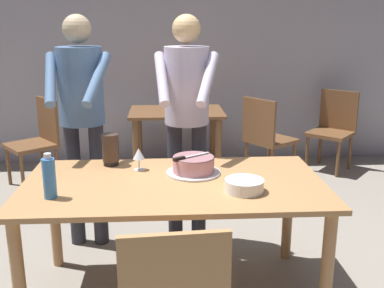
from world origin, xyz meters
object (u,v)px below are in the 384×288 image
Objects in this scene: wine_glass_near at (139,154)px; hurricane_lamp at (110,149)px; cake_on_platter at (193,166)px; background_chair_2 at (333,127)px; water_bottle at (49,178)px; cake_knife at (184,158)px; main_dining_table at (174,197)px; background_table at (177,125)px; plate_stack at (244,185)px; person_cutting_cake at (187,106)px; background_chair_0 at (266,136)px; background_chair_1 at (37,139)px; person_standing_beside at (82,107)px.

wine_glass_near is 0.22m from hurricane_lamp.
hurricane_lamp is at bearing 159.12° from cake_on_platter.
water_bottle is at bearing -133.93° from background_chair_2.
background_chair_2 is (1.81, 2.32, -0.37)m from cake_knife.
hurricane_lamp is at bearing 152.80° from cake_knife.
main_dining_table is 7.56× the size of cake_knife.
background_table is at bearing 89.74° from cake_knife.
main_dining_table is at bearing -122.37° from cake_knife.
water_bottle is 3.69m from background_chair_2.
cake_knife is at bearing 138.39° from plate_stack.
water_bottle is 1.19× the size of hurricane_lamp.
person_cutting_cake is (0.04, 0.58, 0.21)m from cake_knife.
background_chair_2 is (2.55, 2.64, -0.37)m from water_bottle.
background_chair_0 and background_chair_2 have the same top height.
cake_knife is 2.97m from background_chair_2.
hurricane_lamp is at bearing -146.86° from person_cutting_cake.
background_chair_1 reaches higher than cake_knife.
person_standing_beside reaches higher than background_table.
cake_on_platter is 0.34× the size of background_table.
main_dining_table is 5.25× the size of cake_on_platter.
plate_stack is 1.53× the size of wine_glass_near.
water_bottle is 0.95m from person_standing_beside.
cake_on_platter is 0.38× the size of background_chair_1.
background_table is at bearing 81.75° from wine_glass_near.
water_bottle is 0.25× the size of background_table.
cake_on_platter is at bearing -52.56° from background_chair_1.
plate_stack is 0.22× the size of background_table.
water_bottle is 0.62m from hurricane_lamp.
background_chair_0 is at bearing 63.75° from main_dining_table.
cake_on_platter is 0.42m from plate_stack.
wine_glass_near is 0.60m from person_cutting_cake.
person_standing_beside is at bearing 177.73° from person_cutting_cake.
background_chair_0 is 1.00× the size of background_chair_2.
hurricane_lamp reaches higher than cake_knife.
person_cutting_cake is 2.55m from background_chair_2.
background_chair_1 is at bearing 121.74° from wine_glass_near.
person_cutting_cake reaches higher than background_chair_2.
person_standing_beside is (-0.24, 0.37, 0.22)m from hurricane_lamp.
cake_knife is at bearing -115.89° from background_chair_0.
main_dining_table is 2.26m from background_table.
water_bottle is at bearing -73.09° from background_chair_1.
person_standing_beside reaches higher than main_dining_table.
background_table is at bearing 73.21° from water_bottle.
background_chair_2 is (3.25, 0.33, 0.00)m from background_chair_1.
main_dining_table is 0.73m from water_bottle.
main_dining_table is at bearing -56.92° from background_chair_1.
person_cutting_cake is at bearing 33.14° from hurricane_lamp.
plate_stack is (0.39, -0.18, 0.13)m from main_dining_table.
person_standing_beside is (0.02, 0.93, 0.21)m from water_bottle.
plate_stack is at bearing -34.44° from wine_glass_near.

